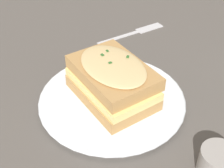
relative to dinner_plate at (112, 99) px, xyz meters
The scene contains 5 objects.
ground_plane 0.03m from the dinner_plate, 54.36° to the right, with size 2.40×2.40×0.00m, color #514C47.
dinner_plate is the anchor object (origin of this frame).
sandwich 0.04m from the dinner_plate, 149.16° to the left, with size 0.17×0.13×0.06m.
fork 0.25m from the dinner_plate, 147.47° to the left, with size 0.05×0.17×0.00m.
condiment_pot 0.20m from the dinner_plate, 25.97° to the left, with size 0.05×0.05×0.04m, color gray.
Camera 1 is at (0.36, -0.11, 0.35)m, focal length 50.00 mm.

